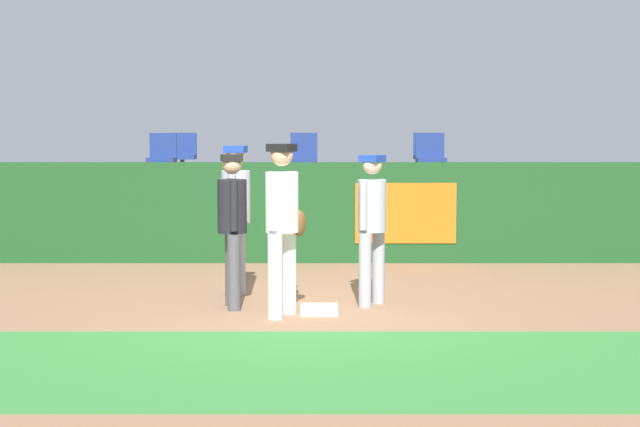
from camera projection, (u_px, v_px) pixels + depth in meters
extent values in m
plane|color=#936B4C|center=(297.00, 310.00, 10.74)|extent=(60.00, 60.00, 0.00)
cube|color=#388438|center=(289.00, 366.00, 8.20)|extent=(18.00, 2.80, 0.01)
cube|color=white|center=(320.00, 310.00, 10.57)|extent=(0.40, 0.40, 0.08)
cylinder|color=white|center=(290.00, 272.00, 10.51)|extent=(0.15, 0.15, 0.90)
cylinder|color=white|center=(276.00, 276.00, 10.22)|extent=(0.15, 0.15, 0.90)
cylinder|color=white|center=(283.00, 202.00, 10.30)|extent=(0.46, 0.46, 0.64)
sphere|color=tan|center=(282.00, 155.00, 10.26)|extent=(0.24, 0.24, 0.24)
cube|color=black|center=(282.00, 148.00, 10.25)|extent=(0.33, 0.33, 0.08)
cylinder|color=white|center=(291.00, 199.00, 10.49)|extent=(0.09, 0.09, 0.59)
cylinder|color=white|center=(273.00, 202.00, 10.11)|extent=(0.09, 0.09, 0.59)
ellipsoid|color=brown|center=(300.00, 223.00, 10.47)|extent=(0.19, 0.23, 0.28)
cylinder|color=#9EA3AD|center=(379.00, 267.00, 11.15)|extent=(0.14, 0.14, 0.84)
cylinder|color=#9EA3AD|center=(366.00, 270.00, 10.90)|extent=(0.14, 0.14, 0.84)
cylinder|color=#9EA3AD|center=(373.00, 206.00, 10.97)|extent=(0.45, 0.45, 0.59)
sphere|color=beige|center=(373.00, 165.00, 10.93)|extent=(0.22, 0.22, 0.22)
cube|color=#193899|center=(373.00, 158.00, 10.92)|extent=(0.32, 0.32, 0.08)
cylinder|color=#9EA3AD|center=(381.00, 203.00, 11.13)|extent=(0.09, 0.09, 0.55)
cylinder|color=#9EA3AD|center=(364.00, 205.00, 10.80)|extent=(0.09, 0.09, 0.55)
cylinder|color=#9EA3AD|center=(240.00, 258.00, 11.75)|extent=(0.15, 0.15, 0.88)
cylinder|color=#9EA3AD|center=(234.00, 262.00, 11.44)|extent=(0.15, 0.15, 0.88)
cylinder|color=#9EA3AD|center=(237.00, 197.00, 11.53)|extent=(0.38, 0.38, 0.62)
sphere|color=beige|center=(236.00, 156.00, 11.49)|extent=(0.23, 0.23, 0.23)
cube|color=#193899|center=(236.00, 149.00, 11.48)|extent=(0.27, 0.27, 0.08)
cylinder|color=#9EA3AD|center=(240.00, 194.00, 11.73)|extent=(0.09, 0.09, 0.58)
cylinder|color=#9EA3AD|center=(233.00, 196.00, 11.33)|extent=(0.09, 0.09, 0.58)
cylinder|color=#4C4C51|center=(232.00, 269.00, 11.00)|extent=(0.14, 0.14, 0.84)
cylinder|color=#4C4C51|center=(235.00, 273.00, 10.70)|extent=(0.14, 0.14, 0.84)
cylinder|color=black|center=(233.00, 206.00, 10.79)|extent=(0.38, 0.38, 0.59)
sphere|color=tan|center=(233.00, 164.00, 10.75)|extent=(0.22, 0.22, 0.22)
cube|color=black|center=(232.00, 158.00, 10.75)|extent=(0.27, 0.27, 0.08)
cylinder|color=black|center=(231.00, 203.00, 10.99)|extent=(0.09, 0.09, 0.56)
cylinder|color=black|center=(235.00, 206.00, 10.60)|extent=(0.09, 0.09, 0.56)
cube|color=#19471E|center=(303.00, 212.00, 14.62)|extent=(18.00, 0.24, 1.50)
cube|color=orange|center=(406.00, 213.00, 14.50)|extent=(1.50, 0.02, 0.90)
cube|color=#59595E|center=(306.00, 212.00, 17.20)|extent=(18.00, 4.80, 1.09)
cylinder|color=#4C4C51|center=(162.00, 172.00, 15.94)|extent=(0.08, 0.08, 0.40)
cube|color=navy|center=(162.00, 160.00, 15.93)|extent=(0.44, 0.44, 0.08)
cube|color=navy|center=(164.00, 145.00, 16.10)|extent=(0.44, 0.06, 0.40)
cylinder|color=#4C4C51|center=(183.00, 168.00, 17.74)|extent=(0.08, 0.08, 0.40)
cube|color=navy|center=(183.00, 157.00, 17.72)|extent=(0.48, 0.44, 0.08)
cube|color=navy|center=(184.00, 144.00, 17.89)|extent=(0.48, 0.06, 0.40)
cylinder|color=#4C4C51|center=(432.00, 172.00, 15.94)|extent=(0.08, 0.08, 0.40)
cube|color=navy|center=(432.00, 160.00, 15.92)|extent=(0.47, 0.44, 0.08)
cube|color=navy|center=(431.00, 145.00, 16.09)|extent=(0.47, 0.06, 0.40)
cylinder|color=#4C4C51|center=(428.00, 168.00, 17.74)|extent=(0.08, 0.08, 0.40)
cube|color=navy|center=(428.00, 157.00, 17.72)|extent=(0.48, 0.44, 0.08)
cube|color=navy|center=(427.00, 144.00, 17.89)|extent=(0.48, 0.06, 0.40)
cylinder|color=#4C4C51|center=(304.00, 168.00, 17.74)|extent=(0.08, 0.08, 0.40)
cube|color=navy|center=(304.00, 157.00, 17.72)|extent=(0.47, 0.44, 0.08)
cube|color=navy|center=(304.00, 144.00, 17.89)|extent=(0.47, 0.06, 0.40)
cylinder|color=#4C4C51|center=(305.00, 172.00, 15.94)|extent=(0.08, 0.08, 0.40)
cube|color=navy|center=(305.00, 160.00, 15.93)|extent=(0.44, 0.44, 0.08)
cube|color=navy|center=(305.00, 145.00, 16.10)|extent=(0.44, 0.06, 0.40)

